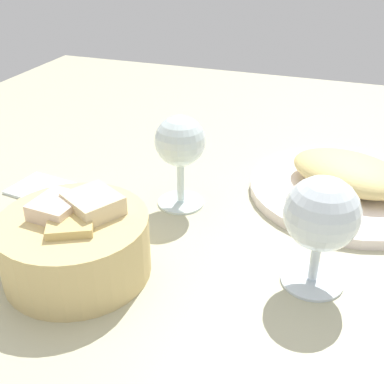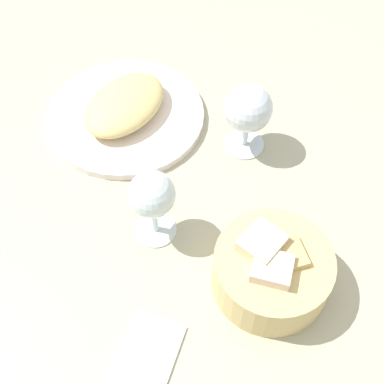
{
  "view_description": "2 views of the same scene",
  "coord_description": "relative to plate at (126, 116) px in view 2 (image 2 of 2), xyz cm",
  "views": [
    {
      "loc": [
        -12.25,
        51.37,
        34.44
      ],
      "look_at": [
        5.97,
        0.27,
        3.91
      ],
      "focal_mm": 45.53,
      "sensor_mm": 36.0,
      "label": 1
    },
    {
      "loc": [
        48.41,
        10.49,
        68.43
      ],
      "look_at": [
        3.36,
        1.79,
        3.77
      ],
      "focal_mm": 49.45,
      "sensor_mm": 36.0,
      "label": 2
    }
  ],
  "objects": [
    {
      "name": "ground_plane",
      "position": [
        12.67,
        13.11,
        -1.7
      ],
      "size": [
        140.0,
        140.0,
        2.0
      ],
      "primitive_type": "cube",
      "color": "#B1AE8E"
    },
    {
      "name": "folded_napkin",
      "position": [
        40.49,
        13.77,
        -0.3
      ],
      "size": [
        11.84,
        8.41,
        0.8
      ],
      "primitive_type": "cube",
      "rotation": [
        0.0,
        0.0,
        3.01
      ],
      "color": "white",
      "rests_on": "ground_plane"
    },
    {
      "name": "wine_glass_far",
      "position": [
        2.03,
        21.17,
        7.5
      ],
      "size": [
        7.77,
        7.77,
        12.59
      ],
      "color": "silver",
      "rests_on": "ground_plane"
    },
    {
      "name": "omelette",
      "position": [
        0.0,
        0.0,
        2.81
      ],
      "size": [
        19.79,
        16.96,
        4.21
      ],
      "primitive_type": "ellipsoid",
      "rotation": [
        0.0,
        0.0,
        -0.4
      ],
      "color": "#DCC579",
      "rests_on": "plate"
    },
    {
      "name": "bread_basket",
      "position": [
        26.79,
        27.98,
        3.18
      ],
      "size": [
        16.14,
        16.14,
        8.98
      ],
      "color": "#D5BA78",
      "rests_on": "ground_plane"
    },
    {
      "name": "plate",
      "position": [
        0.0,
        0.0,
        0.0
      ],
      "size": [
        27.36,
        27.36,
        1.4
      ],
      "primitive_type": "cylinder",
      "color": "white",
      "rests_on": "ground_plane"
    },
    {
      "name": "lettuce_garnish",
      "position": [
        -6.15,
        -1.13,
        1.37
      ],
      "size": [
        3.79,
        3.79,
        1.34
      ],
      "primitive_type": "cone",
      "color": "#488A3B",
      "rests_on": "plate"
    },
    {
      "name": "wine_glass_near",
      "position": [
        21.36,
        10.33,
        7.92
      ],
      "size": [
        6.7,
        6.7,
        12.73
      ],
      "color": "silver",
      "rests_on": "ground_plane"
    }
  ]
}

